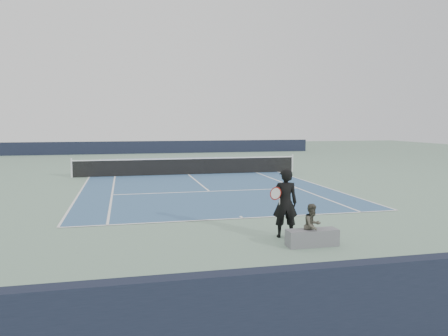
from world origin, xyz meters
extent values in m
plane|color=gray|center=(0.00, 0.00, 0.00)|extent=(80.00, 80.00, 0.00)
cube|color=#365A81|center=(0.00, 0.00, 0.01)|extent=(10.97, 23.77, 0.01)
cylinder|color=silver|center=(-6.40, 0.00, 0.54)|extent=(0.10, 0.10, 1.07)
cylinder|color=silver|center=(6.40, 0.00, 0.54)|extent=(0.10, 0.10, 1.07)
cube|color=black|center=(0.00, 0.00, 0.46)|extent=(12.80, 0.03, 0.90)
cube|color=white|center=(0.00, 0.00, 0.93)|extent=(12.80, 0.04, 0.06)
cube|color=black|center=(0.00, 17.88, 0.60)|extent=(30.00, 0.25, 1.20)
cube|color=black|center=(0.00, -19.88, 0.60)|extent=(30.00, 0.25, 1.20)
imported|color=black|center=(0.49, -14.25, 0.91)|extent=(0.76, 0.60, 1.82)
torus|color=maroon|center=(0.21, -14.30, 1.18)|extent=(0.34, 0.18, 0.36)
cylinder|color=white|center=(0.21, -14.30, 1.18)|extent=(0.29, 0.14, 0.32)
cylinder|color=white|center=(0.33, -14.27, 0.92)|extent=(0.08, 0.13, 0.27)
sphere|color=yellow|center=(0.90, -14.53, 0.03)|extent=(0.07, 0.07, 0.07)
cube|color=slate|center=(0.85, -15.18, 0.20)|extent=(1.33, 0.87, 0.41)
imported|color=#454237|center=(0.85, -15.18, 0.50)|extent=(0.65, 0.59, 1.09)
camera|label=1|loc=(-3.58, -24.85, 3.01)|focal=35.00mm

